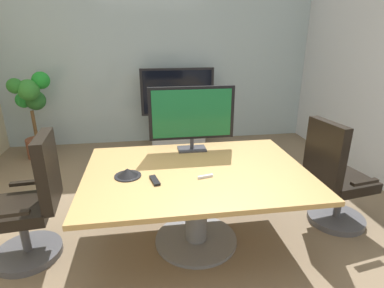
{
  "coord_description": "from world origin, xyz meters",
  "views": [
    {
      "loc": [
        -0.26,
        -2.12,
        1.84
      ],
      "look_at": [
        0.14,
        0.49,
        0.88
      ],
      "focal_mm": 28.54,
      "sensor_mm": 36.0,
      "label": 1
    }
  ],
  "objects_px": {
    "conference_phone": "(128,173)",
    "remote_control": "(155,180)",
    "wall_display_unit": "(178,120)",
    "conference_table": "(196,188)",
    "office_chair_left": "(32,209)",
    "tv_monitor": "(192,115)",
    "potted_plant": "(33,108)",
    "office_chair_right": "(335,183)"
  },
  "relations": [
    {
      "from": "conference_table",
      "to": "potted_plant",
      "type": "bearing_deg",
      "value": 130.57
    },
    {
      "from": "office_chair_left",
      "to": "potted_plant",
      "type": "distance_m",
      "value": 2.52
    },
    {
      "from": "office_chair_left",
      "to": "tv_monitor",
      "type": "bearing_deg",
      "value": 103.41
    },
    {
      "from": "office_chair_left",
      "to": "tv_monitor",
      "type": "xyz_separation_m",
      "value": [
        1.42,
        0.48,
        0.63
      ]
    },
    {
      "from": "conference_phone",
      "to": "office_chair_left",
      "type": "bearing_deg",
      "value": 175.94
    },
    {
      "from": "tv_monitor",
      "to": "wall_display_unit",
      "type": "height_order",
      "value": "tv_monitor"
    },
    {
      "from": "conference_table",
      "to": "remote_control",
      "type": "xyz_separation_m",
      "value": [
        -0.36,
        -0.16,
        0.18
      ]
    },
    {
      "from": "wall_display_unit",
      "to": "potted_plant",
      "type": "xyz_separation_m",
      "value": [
        -2.2,
        -0.2,
        0.33
      ]
    },
    {
      "from": "wall_display_unit",
      "to": "remote_control",
      "type": "relative_size",
      "value": 7.71
    },
    {
      "from": "potted_plant",
      "to": "conference_phone",
      "type": "relative_size",
      "value": 5.97
    },
    {
      "from": "office_chair_left",
      "to": "conference_table",
      "type": "bearing_deg",
      "value": 83.86
    },
    {
      "from": "wall_display_unit",
      "to": "remote_control",
      "type": "height_order",
      "value": "wall_display_unit"
    },
    {
      "from": "tv_monitor",
      "to": "conference_phone",
      "type": "distance_m",
      "value": 0.88
    },
    {
      "from": "tv_monitor",
      "to": "wall_display_unit",
      "type": "xyz_separation_m",
      "value": [
        0.08,
        2.13,
        -0.64
      ]
    },
    {
      "from": "office_chair_right",
      "to": "wall_display_unit",
      "type": "height_order",
      "value": "wall_display_unit"
    },
    {
      "from": "remote_control",
      "to": "potted_plant",
      "type": "bearing_deg",
      "value": 110.64
    },
    {
      "from": "conference_table",
      "to": "office_chair_left",
      "type": "bearing_deg",
      "value": 178.91
    },
    {
      "from": "wall_display_unit",
      "to": "conference_phone",
      "type": "xyz_separation_m",
      "value": [
        -0.7,
        -2.66,
        0.32
      ]
    },
    {
      "from": "conference_table",
      "to": "remote_control",
      "type": "height_order",
      "value": "remote_control"
    },
    {
      "from": "conference_table",
      "to": "wall_display_unit",
      "type": "bearing_deg",
      "value": 87.37
    },
    {
      "from": "conference_table",
      "to": "office_chair_left",
      "type": "distance_m",
      "value": 1.39
    },
    {
      "from": "office_chair_left",
      "to": "remote_control",
      "type": "relative_size",
      "value": 6.41
    },
    {
      "from": "tv_monitor",
      "to": "office_chair_right",
      "type": "bearing_deg",
      "value": -17.36
    },
    {
      "from": "conference_table",
      "to": "remote_control",
      "type": "bearing_deg",
      "value": -156.65
    },
    {
      "from": "conference_phone",
      "to": "potted_plant",
      "type": "bearing_deg",
      "value": 121.4
    },
    {
      "from": "office_chair_right",
      "to": "tv_monitor",
      "type": "xyz_separation_m",
      "value": [
        -1.35,
        0.42,
        0.63
      ]
    },
    {
      "from": "office_chair_right",
      "to": "potted_plant",
      "type": "distance_m",
      "value": 4.2
    },
    {
      "from": "tv_monitor",
      "to": "remote_control",
      "type": "distance_m",
      "value": 0.84
    },
    {
      "from": "wall_display_unit",
      "to": "remote_control",
      "type": "xyz_separation_m",
      "value": [
        -0.48,
        -2.79,
        0.29
      ]
    },
    {
      "from": "office_chair_right",
      "to": "conference_phone",
      "type": "distance_m",
      "value": 1.99
    },
    {
      "from": "potted_plant",
      "to": "conference_phone",
      "type": "height_order",
      "value": "potted_plant"
    },
    {
      "from": "office_chair_left",
      "to": "remote_control",
      "type": "xyz_separation_m",
      "value": [
        1.02,
        -0.18,
        0.28
      ]
    },
    {
      "from": "potted_plant",
      "to": "conference_phone",
      "type": "distance_m",
      "value": 2.88
    },
    {
      "from": "conference_phone",
      "to": "remote_control",
      "type": "distance_m",
      "value": 0.25
    },
    {
      "from": "office_chair_left",
      "to": "potted_plant",
      "type": "xyz_separation_m",
      "value": [
        -0.69,
        2.4,
        0.32
      ]
    },
    {
      "from": "conference_table",
      "to": "tv_monitor",
      "type": "height_order",
      "value": "tv_monitor"
    },
    {
      "from": "office_chair_left",
      "to": "conference_phone",
      "type": "bearing_deg",
      "value": 80.88
    },
    {
      "from": "wall_display_unit",
      "to": "office_chair_left",
      "type": "bearing_deg",
      "value": -120.04
    },
    {
      "from": "conference_table",
      "to": "tv_monitor",
      "type": "xyz_separation_m",
      "value": [
        0.04,
        0.5,
        0.53
      ]
    },
    {
      "from": "potted_plant",
      "to": "remote_control",
      "type": "xyz_separation_m",
      "value": [
        1.72,
        -2.59,
        -0.04
      ]
    },
    {
      "from": "office_chair_left",
      "to": "conference_phone",
      "type": "xyz_separation_m",
      "value": [
        0.81,
        -0.06,
        0.3
      ]
    },
    {
      "from": "remote_control",
      "to": "wall_display_unit",
      "type": "bearing_deg",
      "value": 67.22
    }
  ]
}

